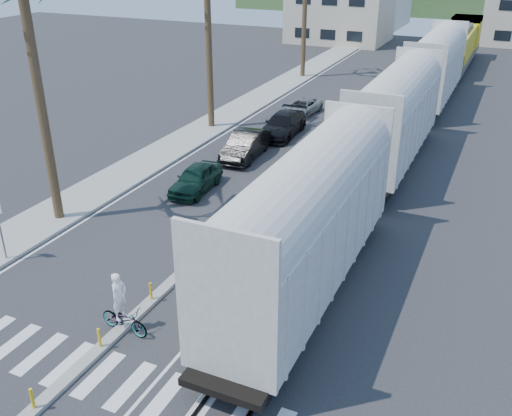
{
  "coord_description": "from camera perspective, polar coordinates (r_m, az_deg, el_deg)",
  "views": [
    {
      "loc": [
        10.94,
        -12.58,
        12.43
      ],
      "look_at": [
        1.9,
        7.29,
        2.0
      ],
      "focal_mm": 40.0,
      "sensor_mm": 36.0,
      "label": 1
    }
  ],
  "objects": [
    {
      "name": "ground",
      "position": [
        20.8,
        -13.5,
        -12.01
      ],
      "size": [
        140.0,
        140.0,
        0.0
      ],
      "primitive_type": "plane",
      "color": "#28282B",
      "rests_on": "ground"
    },
    {
      "name": "sidewalk",
      "position": [
        44.08,
        -2.81,
        9.23
      ],
      "size": [
        3.0,
        90.0,
        0.15
      ],
      "primitive_type": "cube",
      "color": "gray",
      "rests_on": "ground"
    },
    {
      "name": "rails",
      "position": [
        42.85,
        15.57,
        7.77
      ],
      "size": [
        1.56,
        100.0,
        0.06
      ],
      "color": "black",
      "rests_on": "ground"
    },
    {
      "name": "median",
      "position": [
        36.48,
        5.56,
        5.64
      ],
      "size": [
        0.45,
        60.0,
        0.85
      ],
      "color": "gray",
      "rests_on": "ground"
    },
    {
      "name": "crosswalk",
      "position": [
        19.65,
        -17.09,
        -15.07
      ],
      "size": [
        14.0,
        2.2,
        0.01
      ],
      "primitive_type": "cube",
      "color": "silver",
      "rests_on": "ground"
    },
    {
      "name": "lane_markings",
      "position": [
        41.69,
        5.07,
        8.09
      ],
      "size": [
        9.42,
        90.0,
        0.01
      ],
      "color": "silver",
      "rests_on": "ground"
    },
    {
      "name": "freight_train",
      "position": [
        39.85,
        15.45,
        10.8
      ],
      "size": [
        3.0,
        60.94,
        5.85
      ],
      "color": "#B8B5A9",
      "rests_on": "ground"
    },
    {
      "name": "buildings",
      "position": [
        86.38,
        13.56,
        19.53
      ],
      "size": [
        38.0,
        27.0,
        10.0
      ],
      "color": "beige",
      "rests_on": "ground"
    },
    {
      "name": "car_lead",
      "position": [
        30.73,
        -6.04,
        2.95
      ],
      "size": [
        2.15,
        4.32,
        1.4
      ],
      "primitive_type": "imported",
      "rotation": [
        0.0,
        0.0,
        0.06
      ],
      "color": "black",
      "rests_on": "ground"
    },
    {
      "name": "car_second",
      "position": [
        35.31,
        -1.05,
        6.31
      ],
      "size": [
        2.39,
        5.14,
        1.62
      ],
      "primitive_type": "imported",
      "rotation": [
        0.0,
        0.0,
        0.07
      ],
      "color": "black",
      "rests_on": "ground"
    },
    {
      "name": "car_third",
      "position": [
        39.49,
        2.69,
        8.32
      ],
      "size": [
        2.48,
        5.41,
        1.53
      ],
      "primitive_type": "imported",
      "rotation": [
        0.0,
        0.0,
        0.03
      ],
      "color": "black",
      "rests_on": "ground"
    },
    {
      "name": "car_rear",
      "position": [
        44.6,
        4.63,
        10.05
      ],
      "size": [
        2.72,
        4.55,
        1.16
      ],
      "primitive_type": "imported",
      "rotation": [
        0.0,
        0.0,
        -0.09
      ],
      "color": "#949799",
      "rests_on": "ground"
    },
    {
      "name": "cyclist",
      "position": [
        20.38,
        -13.15,
        -10.25
      ],
      "size": [
        0.97,
        2.03,
        2.31
      ],
      "rotation": [
        0.0,
        0.0,
        1.49
      ],
      "color": "#9EA0A5",
      "rests_on": "ground"
    }
  ]
}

